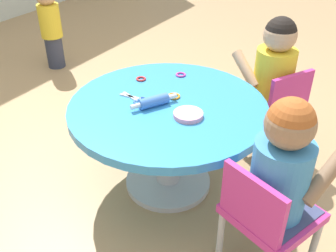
{
  "coord_description": "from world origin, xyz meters",
  "views": [
    {
      "loc": [
        -1.33,
        -0.83,
        1.38
      ],
      "look_at": [
        0.0,
        0.0,
        0.36
      ],
      "focal_mm": 41.92,
      "sensor_mm": 36.0,
      "label": 1
    }
  ],
  "objects_px": {
    "child_chair_left": "(266,216)",
    "rolling_pin": "(154,101)",
    "toddler_standing": "(50,24)",
    "craft_scissors": "(136,99)",
    "craft_table": "(168,124)",
    "seated_child_left": "(283,164)",
    "child_chair_right": "(273,106)",
    "seated_child_right": "(275,65)"
  },
  "relations": [
    {
      "from": "child_chair_right",
      "to": "seated_child_right",
      "type": "distance_m",
      "value": 0.23
    },
    {
      "from": "child_chair_left",
      "to": "rolling_pin",
      "type": "xyz_separation_m",
      "value": [
        0.21,
        0.64,
        0.2
      ]
    },
    {
      "from": "child_chair_left",
      "to": "child_chair_right",
      "type": "height_order",
      "value": "same"
    },
    {
      "from": "seated_child_left",
      "to": "craft_scissors",
      "type": "height_order",
      "value": "seated_child_left"
    },
    {
      "from": "craft_scissors",
      "to": "seated_child_right",
      "type": "bearing_deg",
      "value": -37.26
    },
    {
      "from": "craft_table",
      "to": "rolling_pin",
      "type": "xyz_separation_m",
      "value": [
        -0.05,
        0.05,
        0.13
      ]
    },
    {
      "from": "seated_child_right",
      "to": "rolling_pin",
      "type": "bearing_deg",
      "value": 150.1
    },
    {
      "from": "toddler_standing",
      "to": "rolling_pin",
      "type": "bearing_deg",
      "value": -117.97
    },
    {
      "from": "toddler_standing",
      "to": "craft_scissors",
      "type": "xyz_separation_m",
      "value": [
        -0.8,
        -1.42,
        0.12
      ]
    },
    {
      "from": "child_chair_right",
      "to": "toddler_standing",
      "type": "bearing_deg",
      "value": 83.54
    },
    {
      "from": "craft_table",
      "to": "child_chair_left",
      "type": "relative_size",
      "value": 1.73
    },
    {
      "from": "child_chair_right",
      "to": "craft_scissors",
      "type": "bearing_deg",
      "value": 139.79
    },
    {
      "from": "child_chair_left",
      "to": "seated_child_left",
      "type": "bearing_deg",
      "value": -20.29
    },
    {
      "from": "child_chair_left",
      "to": "rolling_pin",
      "type": "height_order",
      "value": "child_chair_left"
    },
    {
      "from": "toddler_standing",
      "to": "seated_child_left",
      "type": "bearing_deg",
      "value": -114.25
    },
    {
      "from": "seated_child_left",
      "to": "rolling_pin",
      "type": "relative_size",
      "value": 2.41
    },
    {
      "from": "child_chair_left",
      "to": "craft_scissors",
      "type": "relative_size",
      "value": 3.89
    },
    {
      "from": "craft_table",
      "to": "toddler_standing",
      "type": "bearing_deg",
      "value": 64.13
    },
    {
      "from": "child_chair_left",
      "to": "child_chair_right",
      "type": "bearing_deg",
      "value": 17.34
    },
    {
      "from": "toddler_standing",
      "to": "craft_scissors",
      "type": "bearing_deg",
      "value": -119.53
    },
    {
      "from": "seated_child_left",
      "to": "rolling_pin",
      "type": "distance_m",
      "value": 0.67
    },
    {
      "from": "seated_child_left",
      "to": "child_chair_right",
      "type": "relative_size",
      "value": 0.95
    },
    {
      "from": "child_chair_right",
      "to": "rolling_pin",
      "type": "relative_size",
      "value": 2.53
    },
    {
      "from": "rolling_pin",
      "to": "toddler_standing",
      "type": "bearing_deg",
      "value": 62.03
    },
    {
      "from": "craft_table",
      "to": "craft_scissors",
      "type": "bearing_deg",
      "value": 104.51
    },
    {
      "from": "seated_child_right",
      "to": "rolling_pin",
      "type": "height_order",
      "value": "seated_child_right"
    },
    {
      "from": "craft_table",
      "to": "toddler_standing",
      "type": "relative_size",
      "value": 1.38
    },
    {
      "from": "seated_child_left",
      "to": "craft_table",
      "type": "bearing_deg",
      "value": 70.17
    },
    {
      "from": "craft_scissors",
      "to": "child_chair_right",
      "type": "bearing_deg",
      "value": -40.21
    },
    {
      "from": "child_chair_right",
      "to": "rolling_pin",
      "type": "distance_m",
      "value": 0.74
    },
    {
      "from": "rolling_pin",
      "to": "craft_scissors",
      "type": "relative_size",
      "value": 1.54
    },
    {
      "from": "craft_table",
      "to": "child_chair_right",
      "type": "distance_m",
      "value": 0.65
    },
    {
      "from": "craft_table",
      "to": "toddler_standing",
      "type": "height_order",
      "value": "toddler_standing"
    },
    {
      "from": "seated_child_left",
      "to": "child_chair_right",
      "type": "distance_m",
      "value": 0.84
    },
    {
      "from": "craft_table",
      "to": "seated_child_left",
      "type": "relative_size",
      "value": 1.82
    },
    {
      "from": "seated_child_right",
      "to": "toddler_standing",
      "type": "distance_m",
      "value": 1.9
    },
    {
      "from": "child_chair_right",
      "to": "seated_child_right",
      "type": "height_order",
      "value": "seated_child_right"
    },
    {
      "from": "child_chair_left",
      "to": "craft_scissors",
      "type": "height_order",
      "value": "child_chair_left"
    },
    {
      "from": "child_chair_left",
      "to": "seated_child_right",
      "type": "bearing_deg",
      "value": 19.16
    },
    {
      "from": "craft_table",
      "to": "rolling_pin",
      "type": "relative_size",
      "value": 4.37
    },
    {
      "from": "craft_table",
      "to": "toddler_standing",
      "type": "xyz_separation_m",
      "value": [
        0.76,
        1.57,
        -0.01
      ]
    },
    {
      "from": "seated_child_left",
      "to": "child_chair_left",
      "type": "bearing_deg",
      "value": 159.71
    }
  ]
}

